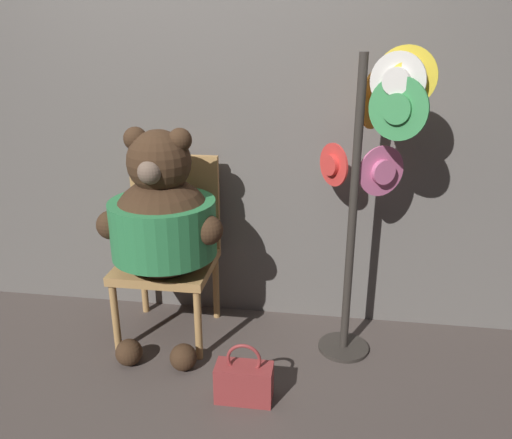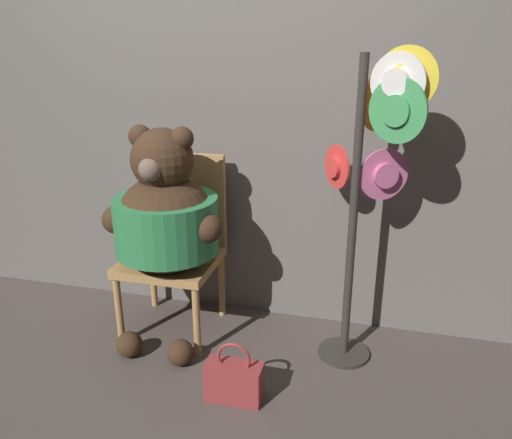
{
  "view_description": "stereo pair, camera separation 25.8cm",
  "coord_description": "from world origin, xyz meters",
  "px_view_note": "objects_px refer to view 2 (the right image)",
  "views": [
    {
      "loc": [
        0.7,
        -2.18,
        1.65
      ],
      "look_at": [
        0.35,
        0.23,
        0.76
      ],
      "focal_mm": 35.0,
      "sensor_mm": 36.0,
      "label": 1
    },
    {
      "loc": [
        0.95,
        -2.13,
        1.65
      ],
      "look_at": [
        0.35,
        0.23,
        0.76
      ],
      "focal_mm": 35.0,
      "sensor_mm": 36.0,
      "label": 2
    }
  ],
  "objects_px": {
    "handbag_on_ground": "(234,380)",
    "hat_display_rack": "(373,166)",
    "chair": "(176,240)",
    "teddy_bear": "(166,218)"
  },
  "relations": [
    {
      "from": "chair",
      "to": "hat_display_rack",
      "type": "relative_size",
      "value": 0.63
    },
    {
      "from": "teddy_bear",
      "to": "hat_display_rack",
      "type": "relative_size",
      "value": 0.76
    },
    {
      "from": "chair",
      "to": "teddy_bear",
      "type": "xyz_separation_m",
      "value": [
        0.03,
        -0.17,
        0.2
      ]
    },
    {
      "from": "teddy_bear",
      "to": "handbag_on_ground",
      "type": "xyz_separation_m",
      "value": [
        0.5,
        -0.43,
        -0.63
      ]
    },
    {
      "from": "handbag_on_ground",
      "to": "teddy_bear",
      "type": "bearing_deg",
      "value": 139.69
    },
    {
      "from": "chair",
      "to": "hat_display_rack",
      "type": "bearing_deg",
      "value": -5.25
    },
    {
      "from": "handbag_on_ground",
      "to": "hat_display_rack",
      "type": "bearing_deg",
      "value": 41.73
    },
    {
      "from": "chair",
      "to": "handbag_on_ground",
      "type": "distance_m",
      "value": 0.91
    },
    {
      "from": "handbag_on_ground",
      "to": "chair",
      "type": "bearing_deg",
      "value": 131.33
    },
    {
      "from": "hat_display_rack",
      "to": "handbag_on_ground",
      "type": "height_order",
      "value": "hat_display_rack"
    }
  ]
}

